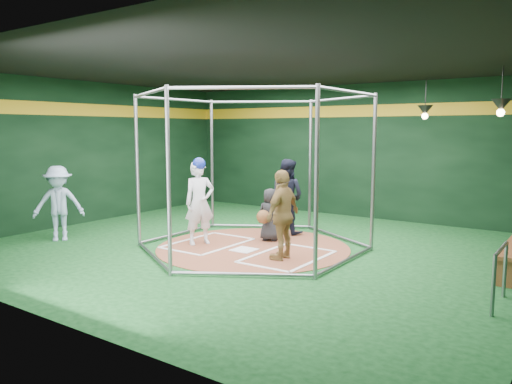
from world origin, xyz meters
The scene contains 14 objects.
room_shell centered at (0.00, 0.01, 1.75)m, with size 10.10×9.10×3.53m.
clay_disc centered at (0.00, 0.00, 0.01)m, with size 3.80×3.80×0.01m, color brown.
home_plate centered at (0.00, -0.30, 0.02)m, with size 0.43×0.43×0.01m, color white.
batter_box_left centered at (-0.95, -0.25, 0.02)m, with size 1.17×1.77×0.01m.
batter_box_right centered at (0.95, -0.25, 0.02)m, with size 1.17×1.77×0.01m.
batting_cage centered at (0.00, 0.00, 1.50)m, with size 4.05×4.67×3.00m.
pendant_lamp_near centered at (2.20, 3.60, 2.74)m, with size 0.34×0.34×0.90m.
pendant_lamp_far centered at (4.00, 2.00, 2.74)m, with size 0.34×0.34×0.90m.
batter_figure centered at (-1.05, -0.38, 0.89)m, with size 0.65×0.73×1.76m.
visitor_leopard centered at (0.95, -0.43, 0.82)m, with size 0.94×0.39×1.61m, color tan.
catcher_figure centered at (-0.05, 0.66, 0.56)m, with size 0.61×0.63×1.10m.
umpire centered at (-0.16, 1.54, 0.84)m, with size 0.81×0.63×1.66m, color black.
bystander_blue centered at (-3.72, -1.78, 0.79)m, with size 1.02×0.58×1.57m, color #A0B6D3.
steel_railing centered at (4.55, -0.84, 0.53)m, with size 0.05×0.93×0.80m.
Camera 1 is at (5.54, -7.88, 2.32)m, focal length 35.00 mm.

